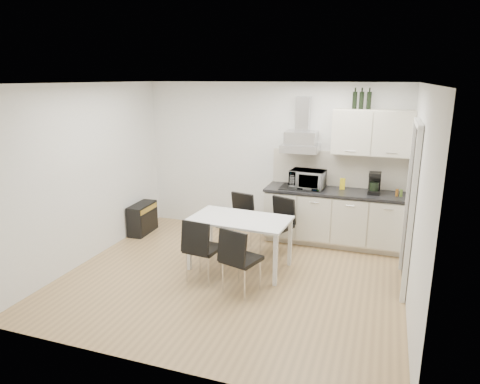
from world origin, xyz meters
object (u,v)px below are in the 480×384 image
Objects in this scene: chair_near_left at (204,249)px; chair_near_right at (242,260)px; kitchenette at (338,195)px; chair_far_right at (276,227)px; chair_far_left at (236,222)px; dining_table at (240,224)px; floor_speaker at (221,219)px; guitar_amp at (142,218)px.

chair_near_left is 1.00× the size of chair_near_right.
chair_near_left is (-1.53, -1.90, -0.39)m from kitchenette.
chair_far_right is at bearing -138.03° from kitchenette.
chair_far_left is 1.18m from chair_near_left.
floor_speaker is at bearing 123.91° from dining_table.
dining_table is at bearing 82.90° from chair_far_right.
chair_near_left is at bearing -178.41° from chair_near_right.
chair_near_left reaches higher than guitar_amp.
chair_near_left reaches higher than floor_speaker.
dining_table is 1.62× the size of chair_near_right.
chair_near_left is at bearing -128.74° from kitchenette.
guitar_amp reaches higher than floor_speaker.
floor_speaker is at bearing 30.34° from guitar_amp.
dining_table reaches higher than floor_speaker.
chair_far_left is 1.00× the size of chair_far_right.
chair_far_right is 1.00× the size of chair_near_right.
chair_near_right reaches higher than guitar_amp.
chair_far_left reaches higher than floor_speaker.
chair_far_right is 1.59m from floor_speaker.
chair_far_left is at bearing -73.00° from floor_speaker.
floor_speaker is (-2.10, 0.17, -0.68)m from kitchenette.
floor_speaker is at bearing -41.11° from chair_far_left.
floor_speaker is at bearing -12.81° from chair_far_right.
chair_far_left is at bearing 117.07° from dining_table.
chair_near_left is 2.17m from floor_speaker.
dining_table is 1.87m from floor_speaker.
dining_table is 1.62× the size of chair_near_left.
chair_far_left is 1.00× the size of chair_near_right.
kitchenette is 2.22m from floor_speaker.
kitchenette reaches higher than chair_far_left.
guitar_amp is at bearing 164.75° from chair_near_right.
chair_near_left is 2.21m from guitar_amp.
chair_near_right is 2.79m from guitar_amp.
chair_far_left and chair_near_right have the same top height.
guitar_amp is (-2.35, 1.48, -0.18)m from chair_near_right.
chair_far_left is 1.00× the size of chair_near_left.
chair_far_left is 1.12m from floor_speaker.
guitar_amp is (-1.76, 1.32, -0.18)m from chair_near_left.
chair_far_left is 1.82m from guitar_amp.
floor_speaker is at bearing 134.58° from chair_near_right.
kitchenette reaches higher than chair_near_left.
chair_far_right is at bearing 63.81° from dining_table.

